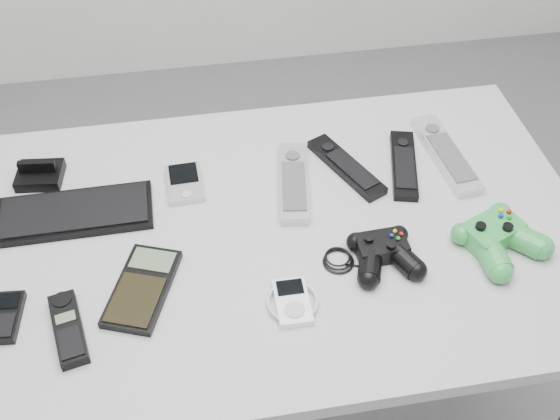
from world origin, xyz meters
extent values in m
plane|color=slate|center=(0.00, 0.00, 0.00)|extent=(3.50, 3.50, 0.00)
cube|color=#A6A6A8|center=(-0.04, -0.04, 0.78)|extent=(1.18, 0.76, 0.03)
cylinder|color=black|center=(-0.58, 0.28, 0.38)|extent=(0.04, 0.04, 0.76)
cylinder|color=black|center=(0.50, 0.28, 0.38)|extent=(0.04, 0.04, 0.76)
cube|color=black|center=(-0.44, 0.05, 0.80)|extent=(0.30, 0.13, 0.02)
cube|color=black|center=(-0.51, 0.17, 0.82)|extent=(0.10, 0.09, 0.05)
cube|color=#B9BAC1|center=(-0.22, 0.10, 0.80)|extent=(0.08, 0.11, 0.02)
cube|color=#B9BAC1|center=(0.00, 0.07, 0.80)|extent=(0.09, 0.23, 0.02)
cube|color=black|center=(0.12, 0.10, 0.80)|extent=(0.13, 0.21, 0.02)
cube|color=black|center=(0.24, 0.08, 0.80)|extent=(0.10, 0.21, 0.02)
cube|color=silver|center=(0.34, 0.10, 0.80)|extent=(0.08, 0.25, 0.03)
cube|color=black|center=(-0.54, -0.18, 0.80)|extent=(0.05, 0.11, 0.02)
cube|color=black|center=(-0.43, -0.22, 0.80)|extent=(0.08, 0.15, 0.02)
cube|color=black|center=(-0.31, -0.15, 0.80)|extent=(0.15, 0.20, 0.02)
cube|color=white|center=(-0.06, -0.23, 0.80)|extent=(0.09, 0.10, 0.02)
camera|label=1|loc=(-0.19, -0.89, 1.72)|focal=42.00mm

